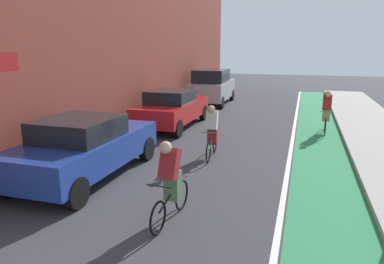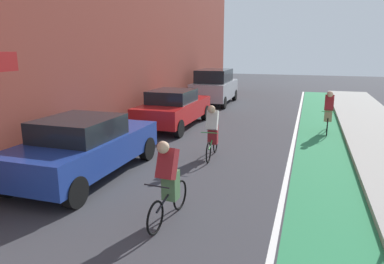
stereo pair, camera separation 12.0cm
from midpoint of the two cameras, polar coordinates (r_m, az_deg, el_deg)
name	(u,v)px [view 1 (the left image)]	position (r m, az deg, el deg)	size (l,w,h in m)	color
ground_plane	(212,163)	(10.00, 2.83, -5.01)	(71.89, 71.89, 0.00)	#38383D
bike_lane_paint	(321,153)	(11.63, 19.79, -3.15)	(1.60, 32.68, 0.00)	#2D8451
lane_divider_stripe	(291,150)	(11.62, 15.36, -2.84)	(0.12, 32.68, 0.00)	white
parked_sedan_blue	(85,146)	(9.13, -17.28, -2.24)	(1.95, 4.44, 1.53)	navy
parked_sedan_red	(172,108)	(14.43, -3.46, 3.92)	(1.87, 4.52, 1.53)	red
parked_suv_silver	(212,86)	(20.55, 3.08, 7.38)	(2.08, 4.48, 1.98)	#9EA0A8
cyclist_mid	(171,180)	(6.52, -4.01, -7.74)	(0.48, 1.65, 1.58)	black
cyclist_trailing	(212,131)	(10.31, 2.91, 0.20)	(0.48, 1.65, 1.58)	black
cyclist_far	(327,110)	(14.35, 20.65, 3.28)	(0.48, 1.71, 1.61)	black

